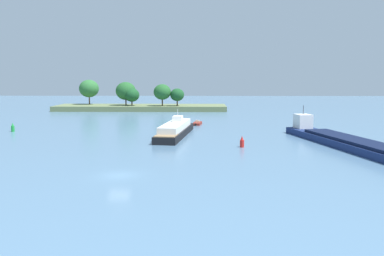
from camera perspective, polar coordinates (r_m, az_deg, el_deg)
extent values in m
plane|color=slate|center=(48.55, -10.27, -6.61)|extent=(400.00, 400.00, 0.00)
cube|color=#66754C|center=(141.80, -7.15, 2.87)|extent=(58.48, 15.24, 1.73)
cylinder|color=#513823|center=(149.08, -14.27, 3.80)|extent=(0.44, 0.44, 2.86)
ellipsoid|color=#2D6B33|center=(148.90, -14.32, 5.41)|extent=(6.91, 6.91, 6.22)
cylinder|color=#513823|center=(141.61, -9.30, 3.62)|extent=(0.44, 0.44, 2.22)
ellipsoid|color=#235B28|center=(141.43, -9.33, 5.18)|extent=(6.82, 6.82, 6.14)
cylinder|color=#513823|center=(139.92, -8.46, 3.46)|extent=(0.44, 0.44, 1.57)
ellipsoid|color=#194C23|center=(139.76, -8.48, 4.63)|extent=(5.13, 5.13, 4.62)
cylinder|color=#513823|center=(137.07, -4.20, 3.62)|extent=(0.44, 0.44, 2.38)
ellipsoid|color=#235B28|center=(136.89, -4.22, 5.09)|extent=(5.83, 5.83, 5.24)
cylinder|color=#513823|center=(136.96, -2.10, 3.52)|extent=(0.44, 0.44, 1.88)
ellipsoid|color=#194C23|center=(136.80, -2.10, 4.70)|extent=(4.70, 4.70, 4.23)
cube|color=black|center=(79.16, -2.37, -0.66)|extent=(6.77, 22.59, 1.30)
cube|color=white|center=(78.99, -2.38, 0.27)|extent=(5.56, 17.65, 1.30)
cube|color=white|center=(81.57, -2.03, 1.34)|extent=(2.11, 2.61, 1.10)
cube|color=#937551|center=(70.40, -3.68, -1.06)|extent=(4.12, 4.42, 0.16)
cylinder|color=silver|center=(81.46, -2.03, 2.22)|extent=(0.10, 0.10, 1.40)
cube|color=navy|center=(69.86, 21.76, -2.28)|extent=(13.49, 39.84, 1.19)
cube|color=#0F1834|center=(68.50, 22.47, -1.78)|extent=(10.21, 28.06, 0.50)
cube|color=white|center=(84.77, 15.37, 0.93)|extent=(3.49, 3.74, 2.80)
cylinder|color=#333338|center=(84.56, 15.42, 2.48)|extent=(0.12, 0.12, 1.80)
cube|color=maroon|center=(98.09, 0.74, 0.65)|extent=(2.44, 5.09, 0.54)
cube|color=beige|center=(98.40, 0.77, 0.97)|extent=(0.95, 0.62, 0.50)
cube|color=black|center=(95.54, 0.51, 0.48)|extent=(0.36, 0.32, 0.56)
cylinder|color=red|center=(67.02, 7.06, -2.20)|extent=(0.70, 0.70, 1.20)
cone|color=red|center=(66.88, 7.07, -1.39)|extent=(0.49, 0.49, 0.70)
cylinder|color=green|center=(93.40, -23.94, -0.10)|extent=(0.70, 0.70, 1.20)
cone|color=green|center=(93.30, -23.97, 0.47)|extent=(0.49, 0.49, 0.70)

